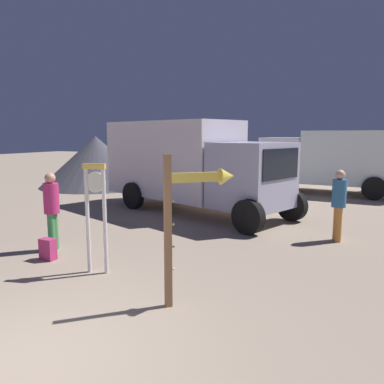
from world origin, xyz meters
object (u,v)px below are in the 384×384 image
(person_near_clock, at_px, (52,207))
(box_truck_near, at_px, (188,163))
(standing_clock, at_px, (96,207))
(dome_tent, at_px, (96,161))
(box_truck_far, at_px, (338,159))
(backpack, at_px, (48,249))
(person_distant, at_px, (339,202))
(arrow_sign, at_px, (192,206))

(person_near_clock, distance_m, box_truck_near, 5.29)
(standing_clock, relative_size, dome_tent, 0.37)
(box_truck_far, xyz_separation_m, dome_tent, (-10.80, -2.72, -0.28))
(person_near_clock, bearing_deg, standing_clock, -20.00)
(standing_clock, distance_m, person_near_clock, 1.90)
(person_near_clock, distance_m, box_truck_far, 12.34)
(backpack, distance_m, box_truck_near, 5.90)
(person_near_clock, bearing_deg, person_distant, 32.62)
(person_near_clock, distance_m, backpack, 0.98)
(backpack, relative_size, dome_tent, 0.08)
(person_near_clock, height_order, backpack, person_near_clock)
(arrow_sign, distance_m, box_truck_near, 7.04)
(standing_clock, height_order, backpack, standing_clock)
(box_truck_far, relative_size, dome_tent, 1.19)
(standing_clock, bearing_deg, box_truck_far, 76.40)
(arrow_sign, height_order, backpack, arrow_sign)
(arrow_sign, relative_size, dome_tent, 0.41)
(person_near_clock, distance_m, dome_tent, 10.62)
(box_truck_near, bearing_deg, person_distant, -19.37)
(arrow_sign, distance_m, person_near_clock, 4.06)
(standing_clock, bearing_deg, person_near_clock, 160.00)
(box_truck_far, bearing_deg, box_truck_near, -123.05)
(box_truck_near, distance_m, dome_tent, 7.61)
(standing_clock, distance_m, box_truck_far, 12.40)
(person_near_clock, distance_m, person_distant, 6.51)
(person_near_clock, bearing_deg, box_truck_near, 82.83)
(arrow_sign, distance_m, dome_tent, 13.94)
(standing_clock, distance_m, arrow_sign, 2.17)
(arrow_sign, relative_size, box_truck_near, 0.31)
(backpack, bearing_deg, person_near_clock, 126.88)
(standing_clock, bearing_deg, dome_tent, 130.21)
(dome_tent, bearing_deg, person_near_clock, -54.85)
(standing_clock, relative_size, person_distant, 1.18)
(person_distant, bearing_deg, person_near_clock, -147.38)
(standing_clock, height_order, box_truck_far, box_truck_far)
(person_near_clock, bearing_deg, arrow_sign, -15.03)
(arrow_sign, relative_size, person_distant, 1.32)
(backpack, bearing_deg, person_distant, 38.37)
(backpack, height_order, dome_tent, dome_tent)
(dome_tent, bearing_deg, backpack, -54.75)
(arrow_sign, xyz_separation_m, person_near_clock, (-3.88, 1.04, -0.54))
(person_distant, height_order, box_truck_near, box_truck_near)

